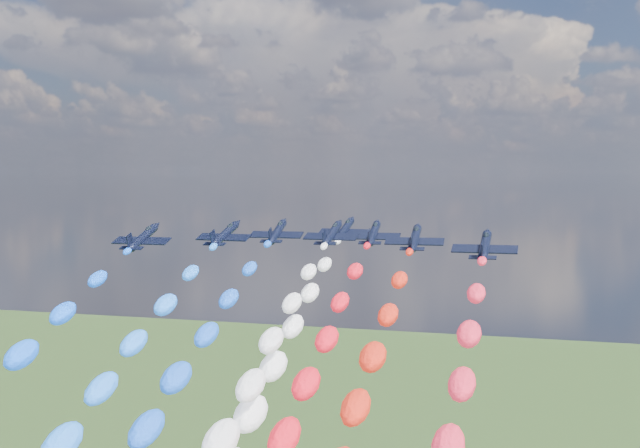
% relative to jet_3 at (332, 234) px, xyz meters
% --- Properties ---
extents(jet_0, '(9.46, 12.76, 6.52)m').
position_rel_jet_3_xyz_m(jet_0, '(-26.95, -16.12, 0.00)').
color(jet_0, black).
extents(jet_1, '(10.02, 13.16, 6.52)m').
position_rel_jet_3_xyz_m(jet_1, '(-16.98, -6.15, 0.00)').
color(jet_1, black).
extents(jet_2, '(9.97, 13.13, 6.52)m').
position_rel_jet_3_xyz_m(jet_2, '(-10.26, 1.38, 0.00)').
color(jet_2, black).
extents(jet_3, '(9.50, 12.79, 6.52)m').
position_rel_jet_3_xyz_m(jet_3, '(0.00, 0.00, 0.00)').
color(jet_3, black).
extents(jet_4, '(9.71, 12.94, 6.52)m').
position_rel_jet_3_xyz_m(jet_4, '(-0.36, 10.50, 0.00)').
color(jet_4, black).
extents(jet_5, '(9.92, 13.09, 6.52)m').
position_rel_jet_3_xyz_m(jet_5, '(6.61, 2.82, 0.00)').
color(jet_5, black).
extents(jet_6, '(9.88, 13.06, 6.52)m').
position_rel_jet_3_xyz_m(jet_6, '(15.08, -5.59, 0.00)').
color(jet_6, black).
extents(jet_7, '(9.22, 12.59, 6.52)m').
position_rel_jet_3_xyz_m(jet_7, '(26.73, -15.53, 0.00)').
color(jet_7, black).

